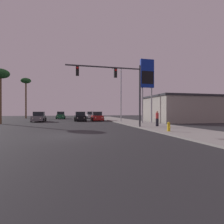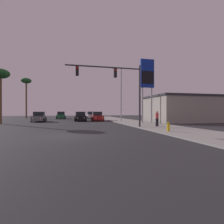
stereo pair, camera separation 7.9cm
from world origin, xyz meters
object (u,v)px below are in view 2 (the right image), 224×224
Objects in this scene: car_silver at (91,115)px; palm_tree_near at (0,76)px; street_lamp at (120,91)px; gas_station_sign at (147,77)px; car_green at (61,115)px; pedestrian_on_sidewalk at (157,118)px; traffic_light_mast at (119,82)px; fire_hydrant at (168,127)px; palm_tree_far at (26,83)px; car_black at (80,117)px; car_grey at (39,117)px; car_red at (97,117)px.

palm_tree_near is at bearing 46.63° from car_silver.
street_lamp is 6.00m from gas_station_sign.
palm_tree_near is (-7.26, -15.57, 5.82)m from car_green.
pedestrian_on_sidewalk is at bearing -27.51° from palm_tree_near.
street_lamp is 1.00× the size of gas_station_sign.
car_silver is 0.56× the size of traffic_light_mast.
car_silver is 5.69× the size of fire_hydrant.
traffic_light_mast is 33.70m from palm_tree_far.
street_lamp is 5.39× the size of pedestrian_on_sidewalk.
palm_tree_far reaches higher than car_green.
street_lamp is at bearing 88.48° from fire_hydrant.
pedestrian_on_sidewalk reaches higher than car_green.
traffic_light_mast is (3.21, -14.38, 3.99)m from car_black.
car_grey is 8.48m from palm_tree_near.
street_lamp is at bearing 95.11° from pedestrian_on_sidewalk.
car_green is 31.38m from fire_hydrant.
car_red is 19.23m from fire_hydrant.
car_black is at bearing 102.56° from traffic_light_mast.
palm_tree_near is at bearing 140.42° from fire_hydrant.
gas_station_sign is at bearing 74.48° from fire_hydrant.
car_silver reaches higher than fire_hydrant.
car_black is at bearing 135.44° from gas_station_sign.
car_black is (-3.15, -10.91, 0.00)m from car_silver.
street_lamp reaches higher than car_red.
gas_station_sign reaches higher than traffic_light_mast.
gas_station_sign reaches higher than car_grey.
street_lamp reaches higher than traffic_light_mast.
car_black is 0.56× the size of traffic_light_mast.
car_black reaches higher than fire_hydrant.
palm_tree_near is (1.23, -20.00, -2.10)m from palm_tree_far.
palm_tree_near reaches higher than car_black.
car_black is at bearing 2.11° from car_red.
car_black is 8.54m from street_lamp.
car_grey is at bearing 47.21° from car_silver.
traffic_light_mast is 5.64m from pedestrian_on_sidewalk.
car_red is at bearing 121.20° from car_green.
fire_hydrant is (2.86, -4.56, -4.26)m from traffic_light_mast.
pedestrian_on_sidewalk is at bearing -84.89° from street_lamp.
traffic_light_mast reaches higher than car_red.
palm_tree_near is at bearing -175.86° from street_lamp.
palm_tree_near is (-17.17, 14.20, 6.10)m from fire_hydrant.
car_red is 23.06m from palm_tree_far.
car_green is 11.49m from car_black.
car_grey is 18.30m from palm_tree_far.
car_grey is 1.00× the size of car_black.
car_red is 2.59× the size of pedestrian_on_sidewalk.
palm_tree_far is at bearing -43.35° from car_red.
car_red is 6.56m from street_lamp.
palm_tree_far reaches higher than traffic_light_mast.
fire_hydrant is at bearing -61.71° from palm_tree_far.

